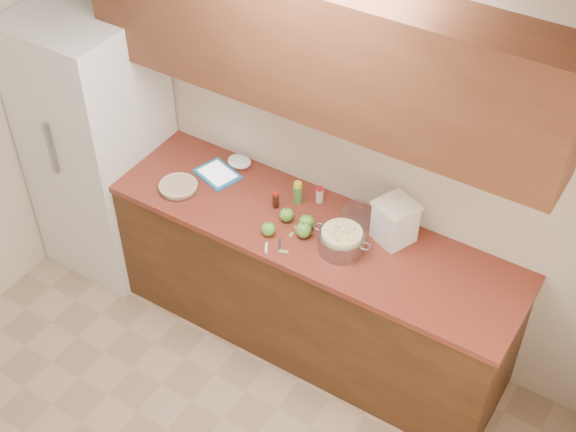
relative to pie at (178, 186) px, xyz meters
The scene contains 21 objects.
room_shell 1.57m from the pie, 61.38° to the right, with size 3.60×3.60×3.60m.
counter_run 0.88m from the pie, 10.45° to the left, with size 2.64×0.68×0.92m.
upper_cabinets 1.28m from the pie, 21.62° to the left, with size 2.60×0.34×0.70m, color #5B301B.
fridge 0.72m from the pie, behind, with size 0.70×0.70×1.80m, color white.
pie is the anchor object (origin of this frame).
colander 1.05m from the pie, ahead, with size 0.34×0.25×0.13m.
flour_canister 1.29m from the pie, 13.21° to the left, with size 0.26×0.26×0.25m.
tablet 0.25m from the pie, 61.82° to the left, with size 0.30×0.26×0.02m.
paring_knife 0.73m from the pie, 10.59° to the right, with size 0.10×0.15×0.02m.
lemon_bottle 0.71m from the pie, 22.67° to the left, with size 0.05×0.05×0.14m.
cinnamon_shaker 0.83m from the pie, 24.43° to the left, with size 0.04×0.04×0.10m.
vanilla_bottle 0.59m from the pie, 16.87° to the left, with size 0.04×0.04×0.10m.
mixing_bowl 1.07m from the pie, 17.28° to the left, with size 0.20×0.20×0.07m.
paper_towel 0.41m from the pie, 64.32° to the left, with size 0.15×0.12×0.06m, color white.
apple_left 0.69m from the pie, ahead, with size 0.08×0.08×0.09m.
apple_center 0.81m from the pie, ahead, with size 0.09×0.09×0.10m.
apple_front 0.66m from the pie, ahead, with size 0.08×0.08×0.09m.
apple_extra 0.83m from the pie, ahead, with size 0.09×0.09×0.10m.
peel_a 0.81m from the pie, ahead, with size 0.05×0.02×0.00m, color #87B658.
peel_b 0.77m from the pie, ahead, with size 0.04×0.02×0.00m, color #87B658.
peel_c 0.76m from the pie, ahead, with size 0.04×0.01×0.00m, color #87B658.
Camera 1 is at (1.71, -1.34, 3.95)m, focal length 50.00 mm.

